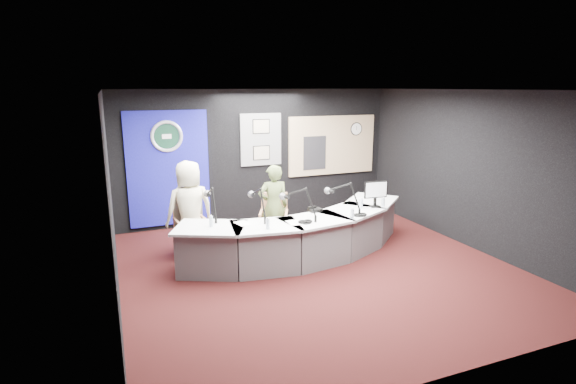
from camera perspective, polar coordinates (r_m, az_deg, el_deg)
name	(u,v)px	position (r m, az deg, el deg)	size (l,w,h in m)	color
ground	(318,268)	(7.35, 3.82, -9.58)	(6.00, 6.00, 0.00)	black
ceiling	(321,90)	(6.78, 4.19, 12.80)	(6.00, 6.00, 0.02)	silver
wall_back	(259,156)	(9.67, -3.76, 4.61)	(6.00, 0.02, 2.80)	black
wall_front	(459,245)	(4.52, 20.85, -6.34)	(6.00, 0.02, 2.80)	black
wall_left	(111,201)	(6.26, -21.56, -1.07)	(0.02, 6.00, 2.80)	black
wall_right	(471,170)	(8.65, 22.23, 2.62)	(0.02, 6.00, 2.80)	black
broadcast_desk	(302,236)	(7.66, 1.74, -5.59)	(4.50, 1.90, 0.75)	silver
backdrop_panel	(168,169)	(9.26, -14.94, 2.86)	(1.60, 0.05, 2.30)	navy
agency_seal	(167,136)	(9.14, -15.15, 6.83)	(0.63, 0.63, 0.07)	silver
seal_center	(167,136)	(9.14, -15.15, 6.84)	(0.48, 0.48, 0.01)	#0D3121
pinboard	(261,140)	(9.61, -3.45, 6.66)	(0.90, 0.04, 1.10)	slate
framed_photo_upper	(261,126)	(9.56, -3.42, 8.31)	(0.34, 0.02, 0.27)	gray
framed_photo_lower	(262,153)	(9.62, -3.37, 4.99)	(0.34, 0.02, 0.27)	gray
booth_window_frame	(332,145)	(10.30, 5.62, 5.94)	(2.12, 0.06, 1.32)	tan
booth_glow	(332,145)	(10.29, 5.64, 5.93)	(2.00, 0.02, 1.20)	#CFB182
equipment_rack	(315,153)	(10.09, 3.40, 4.97)	(0.55, 0.02, 0.75)	black
wall_clock	(356,129)	(10.52, 8.67, 7.93)	(0.28, 0.28, 0.01)	white
armchair_left	(191,228)	(7.90, -12.26, -4.46)	(0.55, 0.55, 0.98)	tan
armchair_right	(274,223)	(8.15, -1.83, -3.92)	(0.50, 0.50, 0.89)	tan
draped_jacket	(188,217)	(8.09, -12.57, -3.06)	(0.50, 0.10, 0.70)	#676057
person_man	(190,209)	(7.80, -12.38, -2.08)	(0.81, 0.53, 1.65)	beige
person_woman	(274,206)	(8.06, -1.85, -1.81)	(0.55, 0.36, 1.51)	#556635
computer_monitor	(375,189)	(8.10, 11.05, 0.32)	(0.41, 0.02, 0.28)	black
desk_phone	(315,210)	(7.76, 3.44, -2.28)	(0.21, 0.17, 0.05)	black
headphones_near	(360,215)	(7.58, 9.15, -2.86)	(0.21, 0.21, 0.03)	black
headphones_far	(305,222)	(7.11, 2.19, -3.77)	(0.23, 0.23, 0.04)	black
paper_stack	(243,223)	(7.11, -5.72, -3.97)	(0.20, 0.29, 0.00)	white
notepad	(294,223)	(7.11, 0.79, -3.90)	(0.20, 0.29, 0.00)	white
boom_mic_a	(211,200)	(7.39, -9.74, -1.04)	(0.16, 0.74, 0.60)	black
boom_mic_b	(258,201)	(7.26, -3.84, -1.13)	(0.16, 0.74, 0.60)	black
boom_mic_c	(299,201)	(7.22, 1.37, -1.17)	(0.49, 0.62, 0.60)	black
boom_mic_d	(343,195)	(7.67, 7.03, -0.42)	(0.46, 0.64, 0.60)	black
water_bottles	(308,213)	(7.31, 2.56, -2.71)	(3.18, 0.61, 0.18)	silver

